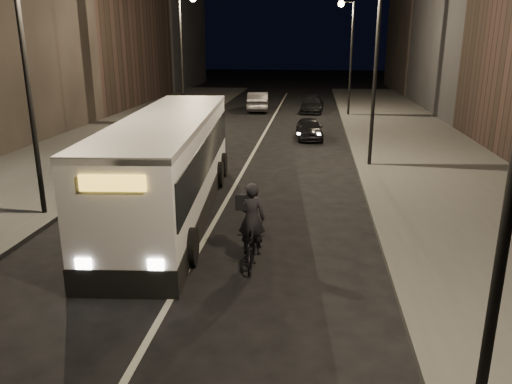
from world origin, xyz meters
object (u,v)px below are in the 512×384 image
(streetlight_right_far, at_px, (348,43))
(car_near, at_px, (309,128))
(cyclist_on_bicycle, at_px, (252,238))
(streetlight_left_far, at_px, (185,43))
(streetlight_right_mid, at_px, (371,45))
(car_far, at_px, (312,104))
(streetlight_right_near, at_px, (509,56))
(car_mid, at_px, (258,101))
(streetlight_left_near, at_px, (31,47))
(city_bus, at_px, (171,160))

(streetlight_right_far, distance_m, car_near, 10.82)
(streetlight_right_far, height_order, cyclist_on_bicycle, streetlight_right_far)
(streetlight_right_far, relative_size, streetlight_left_far, 1.00)
(streetlight_right_mid, xyz_separation_m, car_far, (-2.49, 18.05, -4.74))
(streetlight_right_mid, height_order, streetlight_left_far, same)
(streetlight_right_near, height_order, cyclist_on_bicycle, streetlight_right_near)
(streetlight_right_mid, bearing_deg, streetlight_right_near, -90.00)
(streetlight_right_mid, distance_m, car_mid, 20.06)
(streetlight_left_near, bearing_deg, streetlight_right_near, -36.88)
(streetlight_right_near, relative_size, car_mid, 1.73)
(cyclist_on_bicycle, bearing_deg, car_far, 84.93)
(cyclist_on_bicycle, relative_size, car_near, 0.63)
(streetlight_right_mid, xyz_separation_m, streetlight_left_near, (-10.66, -8.00, 0.00))
(streetlight_left_near, relative_size, car_near, 2.27)
(cyclist_on_bicycle, relative_size, car_far, 0.52)
(city_bus, relative_size, car_near, 3.40)
(cyclist_on_bicycle, height_order, car_mid, cyclist_on_bicycle)
(streetlight_left_far, relative_size, car_mid, 1.73)
(streetlight_right_mid, distance_m, car_far, 18.83)
(streetlight_left_near, relative_size, cyclist_on_bicycle, 3.63)
(city_bus, xyz_separation_m, car_mid, (0.05, 25.21, -0.99))
(cyclist_on_bicycle, bearing_deg, car_near, 83.49)
(streetlight_right_mid, distance_m, cyclist_on_bicycle, 12.34)
(streetlight_right_mid, xyz_separation_m, streetlight_left_far, (-10.66, 10.00, 0.00))
(streetlight_left_far, height_order, city_bus, streetlight_left_far)
(city_bus, bearing_deg, streetlight_left_near, -169.02)
(streetlight_right_far, bearing_deg, streetlight_left_far, -150.64)
(streetlight_right_far, distance_m, car_mid, 8.58)
(cyclist_on_bicycle, height_order, car_far, cyclist_on_bicycle)
(car_mid, bearing_deg, streetlight_left_far, 60.51)
(streetlight_left_far, xyz_separation_m, city_bus, (3.73, -16.93, -3.60))
(streetlight_left_near, relative_size, city_bus, 0.67)
(streetlight_right_far, height_order, car_far, streetlight_right_far)
(streetlight_right_near, bearing_deg, car_near, 96.42)
(streetlight_left_near, bearing_deg, cyclist_on_bicycle, -22.12)
(city_bus, bearing_deg, cyclist_on_bicycle, -55.54)
(streetlight_right_far, bearing_deg, city_bus, -106.82)
(car_mid, bearing_deg, cyclist_on_bicycle, 91.24)
(cyclist_on_bicycle, relative_size, car_mid, 0.48)
(car_far, bearing_deg, car_mid, -179.82)
(city_bus, bearing_deg, streetlight_right_near, -57.56)
(streetlight_right_mid, bearing_deg, car_mid, 110.63)
(car_mid, bearing_deg, city_bus, 84.97)
(cyclist_on_bicycle, xyz_separation_m, car_near, (1.20, 17.44, -0.14))
(cyclist_on_bicycle, xyz_separation_m, car_mid, (-3.14, 29.09, 0.03))
(car_near, distance_m, car_mid, 12.43)
(streetlight_left_near, bearing_deg, city_bus, 15.94)
(cyclist_on_bicycle, distance_m, car_far, 28.89)
(car_mid, bearing_deg, streetlight_right_far, 156.78)
(car_mid, bearing_deg, streetlight_right_near, 96.44)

